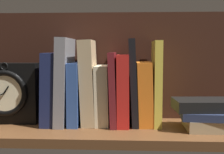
{
  "coord_description": "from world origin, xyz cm",
  "views": [
    {
      "loc": [
        6.57,
        -83.86,
        21.76
      ],
      "look_at": [
        1.84,
        3.89,
        14.02
      ],
      "focal_mm": 47.84,
      "sensor_mm": 36.0,
      "label": 1
    }
  ],
  "objects_px": {
    "book_black_skeptic": "(133,82)",
    "book_tan_shortstories": "(89,82)",
    "book_yellow_seinlanguage": "(157,83)",
    "book_maroon_dawkins": "(113,88)",
    "book_orange_pandolfini": "(145,93)",
    "book_cream_twain": "(103,95)",
    "book_gray_chess": "(65,81)",
    "book_navy_bierce": "(53,88)",
    "book_stack_side": "(207,114)",
    "book_red_requiem": "(123,89)",
    "framed_clock": "(7,93)",
    "book_blue_modern": "(76,93)"
  },
  "relations": [
    {
      "from": "book_black_skeptic",
      "to": "book_tan_shortstories",
      "type": "bearing_deg",
      "value": 180.0
    },
    {
      "from": "book_yellow_seinlanguage",
      "to": "book_black_skeptic",
      "type": "bearing_deg",
      "value": 180.0
    },
    {
      "from": "book_yellow_seinlanguage",
      "to": "book_maroon_dawkins",
      "type": "bearing_deg",
      "value": 180.0
    },
    {
      "from": "book_orange_pandolfini",
      "to": "book_cream_twain",
      "type": "bearing_deg",
      "value": 180.0
    },
    {
      "from": "book_gray_chess",
      "to": "book_maroon_dawkins",
      "type": "distance_m",
      "value": 0.15
    },
    {
      "from": "book_navy_bierce",
      "to": "book_gray_chess",
      "type": "distance_m",
      "value": 0.04
    },
    {
      "from": "book_tan_shortstories",
      "to": "book_stack_side",
      "type": "xyz_separation_m",
      "value": [
        0.34,
        -0.05,
        -0.08
      ]
    },
    {
      "from": "book_tan_shortstories",
      "to": "book_maroon_dawkins",
      "type": "distance_m",
      "value": 0.08
    },
    {
      "from": "book_red_requiem",
      "to": "book_yellow_seinlanguage",
      "type": "bearing_deg",
      "value": 0.0
    },
    {
      "from": "framed_clock",
      "to": "book_red_requiem",
      "type": "bearing_deg",
      "value": 1.79
    },
    {
      "from": "book_navy_bierce",
      "to": "book_black_skeptic",
      "type": "bearing_deg",
      "value": 0.0
    },
    {
      "from": "framed_clock",
      "to": "book_stack_side",
      "type": "bearing_deg",
      "value": -3.57
    },
    {
      "from": "book_cream_twain",
      "to": "book_maroon_dawkins",
      "type": "relative_size",
      "value": 0.82
    },
    {
      "from": "book_gray_chess",
      "to": "book_black_skeptic",
      "type": "bearing_deg",
      "value": 0.0
    },
    {
      "from": "book_maroon_dawkins",
      "to": "book_yellow_seinlanguage",
      "type": "distance_m",
      "value": 0.13
    },
    {
      "from": "book_navy_bierce",
      "to": "book_cream_twain",
      "type": "bearing_deg",
      "value": 0.0
    },
    {
      "from": "book_gray_chess",
      "to": "book_cream_twain",
      "type": "xyz_separation_m",
      "value": [
        0.11,
        0.0,
        -0.04
      ]
    },
    {
      "from": "book_red_requiem",
      "to": "framed_clock",
      "type": "xyz_separation_m",
      "value": [
        -0.35,
        -0.01,
        -0.01
      ]
    },
    {
      "from": "book_navy_bierce",
      "to": "book_blue_modern",
      "type": "xyz_separation_m",
      "value": [
        0.07,
        0.0,
        -0.01
      ]
    },
    {
      "from": "book_gray_chess",
      "to": "book_tan_shortstories",
      "type": "xyz_separation_m",
      "value": [
        0.07,
        0.0,
        -0.0
      ]
    },
    {
      "from": "book_blue_modern",
      "to": "framed_clock",
      "type": "relative_size",
      "value": 0.99
    },
    {
      "from": "book_maroon_dawkins",
      "to": "book_stack_side",
      "type": "xyz_separation_m",
      "value": [
        0.26,
        -0.05,
        -0.06
      ]
    },
    {
      "from": "book_maroon_dawkins",
      "to": "book_stack_side",
      "type": "relative_size",
      "value": 1.19
    },
    {
      "from": "book_orange_pandolfini",
      "to": "book_navy_bierce",
      "type": "bearing_deg",
      "value": 180.0
    },
    {
      "from": "book_yellow_seinlanguage",
      "to": "book_tan_shortstories",
      "type": "bearing_deg",
      "value": 180.0
    },
    {
      "from": "book_navy_bierce",
      "to": "book_stack_side",
      "type": "bearing_deg",
      "value": -6.02
    },
    {
      "from": "framed_clock",
      "to": "book_stack_side",
      "type": "relative_size",
      "value": 1.03
    },
    {
      "from": "book_blue_modern",
      "to": "book_tan_shortstories",
      "type": "bearing_deg",
      "value": 0.0
    },
    {
      "from": "book_tan_shortstories",
      "to": "book_orange_pandolfini",
      "type": "bearing_deg",
      "value": 0.0
    },
    {
      "from": "book_red_requiem",
      "to": "book_orange_pandolfini",
      "type": "xyz_separation_m",
      "value": [
        0.06,
        0.0,
        -0.01
      ]
    },
    {
      "from": "book_cream_twain",
      "to": "framed_clock",
      "type": "relative_size",
      "value": 0.94
    },
    {
      "from": "book_maroon_dawkins",
      "to": "book_yellow_seinlanguage",
      "type": "relative_size",
      "value": 0.86
    },
    {
      "from": "book_maroon_dawkins",
      "to": "book_yellow_seinlanguage",
      "type": "xyz_separation_m",
      "value": [
        0.13,
        0.0,
        0.02
      ]
    },
    {
      "from": "book_navy_bierce",
      "to": "book_tan_shortstories",
      "type": "xyz_separation_m",
      "value": [
        0.11,
        0.0,
        0.02
      ]
    },
    {
      "from": "book_cream_twain",
      "to": "book_maroon_dawkins",
      "type": "distance_m",
      "value": 0.04
    },
    {
      "from": "book_orange_pandolfini",
      "to": "book_gray_chess",
      "type": "bearing_deg",
      "value": 180.0
    },
    {
      "from": "book_cream_twain",
      "to": "book_black_skeptic",
      "type": "bearing_deg",
      "value": 0.0
    },
    {
      "from": "book_cream_twain",
      "to": "framed_clock",
      "type": "height_order",
      "value": "framed_clock"
    },
    {
      "from": "book_red_requiem",
      "to": "book_yellow_seinlanguage",
      "type": "relative_size",
      "value": 0.84
    },
    {
      "from": "book_maroon_dawkins",
      "to": "book_tan_shortstories",
      "type": "bearing_deg",
      "value": 180.0
    },
    {
      "from": "book_yellow_seinlanguage",
      "to": "book_navy_bierce",
      "type": "bearing_deg",
      "value": 180.0
    },
    {
      "from": "book_red_requiem",
      "to": "book_black_skeptic",
      "type": "relative_size",
      "value": 0.82
    },
    {
      "from": "book_red_requiem",
      "to": "book_orange_pandolfini",
      "type": "bearing_deg",
      "value": 0.0
    },
    {
      "from": "framed_clock",
      "to": "book_tan_shortstories",
      "type": "bearing_deg",
      "value": 2.56
    },
    {
      "from": "book_red_requiem",
      "to": "book_black_skeptic",
      "type": "distance_m",
      "value": 0.04
    },
    {
      "from": "book_gray_chess",
      "to": "book_tan_shortstories",
      "type": "bearing_deg",
      "value": 0.0
    },
    {
      "from": "book_gray_chess",
      "to": "book_red_requiem",
      "type": "xyz_separation_m",
      "value": [
        0.17,
        0.0,
        -0.02
      ]
    },
    {
      "from": "book_yellow_seinlanguage",
      "to": "book_red_requiem",
      "type": "bearing_deg",
      "value": 180.0
    },
    {
      "from": "book_blue_modern",
      "to": "book_black_skeptic",
      "type": "xyz_separation_m",
      "value": [
        0.17,
        0.0,
        0.03
      ]
    },
    {
      "from": "book_blue_modern",
      "to": "book_orange_pandolfini",
      "type": "height_order",
      "value": "book_orange_pandolfini"
    }
  ]
}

